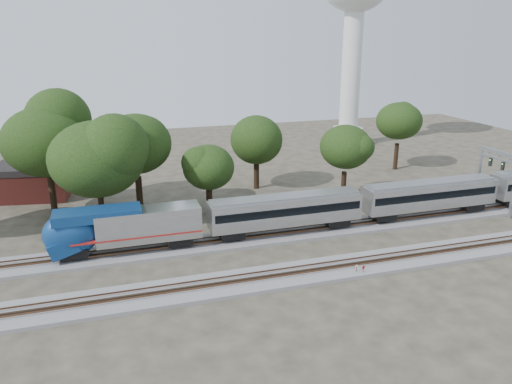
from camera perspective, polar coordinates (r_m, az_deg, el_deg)
ground at (r=53.67m, az=2.45°, el=-7.79°), size 160.00×160.00×0.00m
track_far at (r=58.76m, az=0.48°, el=-5.20°), size 160.00×5.00×0.73m
track_near at (r=50.23m, az=4.00°, el=-9.45°), size 160.00×5.00×0.73m
train at (r=67.89m, az=19.32°, el=-0.21°), size 95.00×3.28×4.84m
switch_stand_red at (r=51.22m, az=12.17°, el=-8.66°), size 0.34×0.12×1.09m
switch_stand_white at (r=51.19m, az=11.41°, el=-8.59°), size 0.36×0.07×1.13m
switch_lever at (r=51.92m, az=11.88°, el=-8.93°), size 0.54×0.37×0.30m
water_tower at (r=106.69m, az=11.24°, el=20.35°), size 13.89×13.89×38.46m
signal_gantry at (r=73.52m, az=25.89°, el=2.54°), size 0.58×6.84×8.32m
brick_building at (r=79.70m, az=-24.13°, el=1.17°), size 11.34×8.87×4.94m
tree_1 at (r=69.49m, az=-22.89°, el=5.29°), size 9.95×9.95×14.03m
tree_2 at (r=62.06m, az=-17.74°, el=3.59°), size 8.99×8.99×12.67m
tree_3 at (r=66.06m, az=-13.59°, el=5.34°), size 9.64×9.64×13.60m
tree_4 at (r=64.88m, az=-5.47°, el=2.82°), size 6.62×6.62×9.33m
tree_5 at (r=75.72m, az=0.05°, el=5.97°), size 7.78×7.78×10.97m
tree_6 at (r=71.15m, az=10.21°, el=5.08°), size 7.99×7.99×11.26m
tree_7 at (r=90.18m, az=16.03°, el=7.80°), size 8.71×8.71×12.28m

